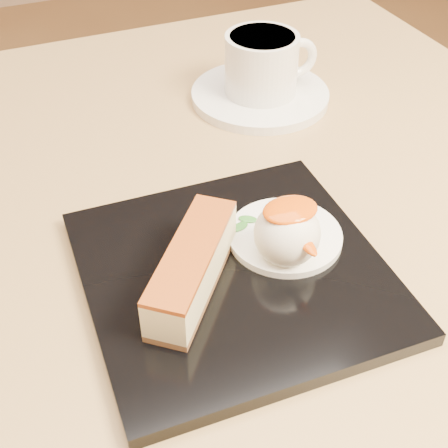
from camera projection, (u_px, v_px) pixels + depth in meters
name	position (u px, v px, depth m)	size (l,w,h in m)	color
table	(210.00, 333.00, 0.63)	(0.80, 0.80, 0.72)	black
dessert_plate	(234.00, 274.00, 0.47)	(0.22, 0.22, 0.01)	black
cheesecake	(192.00, 267.00, 0.44)	(0.10, 0.11, 0.04)	brown
cream_smear	(285.00, 236.00, 0.49)	(0.09, 0.09, 0.01)	white
ice_cream_scoop	(287.00, 234.00, 0.46)	(0.05, 0.05, 0.05)	white
mango_sauce	(290.00, 210.00, 0.45)	(0.04, 0.03, 0.01)	#DC4D06
mint_sprig	(238.00, 223.00, 0.50)	(0.03, 0.02, 0.00)	#37872C
saucer	(260.00, 95.00, 0.68)	(0.15, 0.15, 0.01)	white
coffee_cup	(263.00, 63.00, 0.66)	(0.10, 0.08, 0.06)	white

